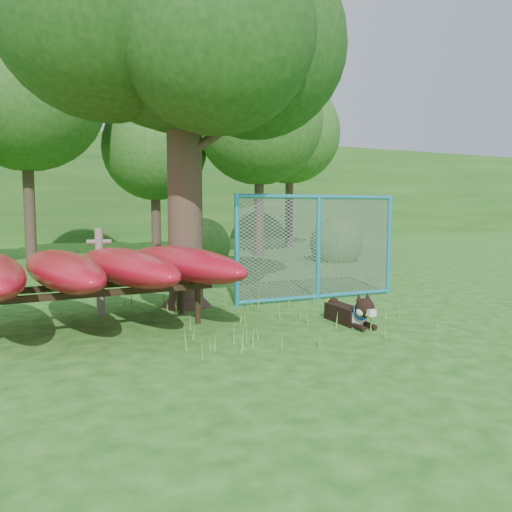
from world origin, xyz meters
name	(u,v)px	position (x,y,z in m)	size (l,w,h in m)	color
ground	(279,332)	(0.00, 0.00, 0.00)	(80.00, 80.00, 0.00)	#1A5511
oak_tree	(180,12)	(-0.65, 2.51, 5.21)	(6.42, 5.69, 7.82)	#3C2B20
wooden_post	(100,269)	(-2.16, 2.33, 0.77)	(0.40, 0.15, 1.46)	#706754
kayak_rack	(94,269)	(-2.37, 1.38, 0.90)	(4.05, 3.59, 1.18)	black
husky_dog	(352,312)	(1.22, -0.08, 0.19)	(0.34, 1.24, 0.55)	black
fence_section	(318,247)	(1.94, 2.01, 1.03)	(3.53, 0.19, 3.44)	#2AA4C5
wildflower_clump	(329,301)	(1.55, 1.04, 0.16)	(0.09, 0.08, 0.20)	#5C9831
bg_tree_b	(25,91)	(-3.00, 12.00, 5.61)	(5.20, 5.20, 8.22)	#3C2B20
bg_tree_c	(155,149)	(1.50, 13.00, 4.11)	(4.00, 4.00, 6.12)	#3C2B20
bg_tree_d	(259,121)	(5.00, 11.00, 5.08)	(4.80, 4.80, 7.50)	#3C2B20
bg_tree_e	(290,133)	(8.00, 14.00, 5.23)	(4.60, 4.60, 7.55)	#3C2B20
shrub_right	(336,261)	(6.50, 8.00, 0.00)	(1.80, 1.80, 1.80)	#27591C
shrub_mid	(203,264)	(2.00, 9.00, 0.00)	(1.80, 1.80, 1.80)	#27591C
wooded_hillside	(75,190)	(0.00, 28.00, 3.00)	(80.00, 12.00, 6.00)	#27591C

